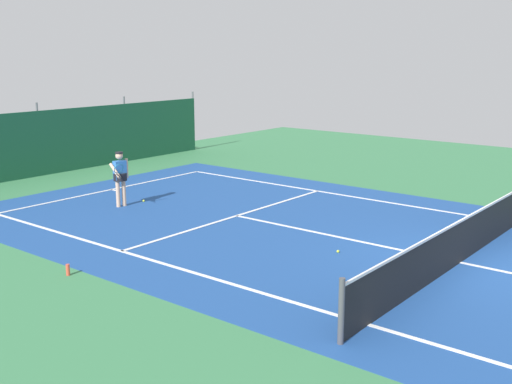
% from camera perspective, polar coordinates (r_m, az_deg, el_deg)
% --- Properties ---
extents(ground_plane, '(36.00, 36.00, 0.00)m').
position_cam_1_polar(ground_plane, '(14.55, 17.97, -6.11)').
color(ground_plane, '#387A4C').
extents(court_surface, '(11.02, 26.60, 0.01)m').
position_cam_1_polar(court_surface, '(14.54, 17.97, -6.10)').
color(court_surface, '#1E478C').
rests_on(court_surface, ground).
extents(tennis_net, '(10.12, 0.10, 1.10)m').
position_cam_1_polar(tennis_net, '(14.40, 18.10, -4.19)').
color(tennis_net, black).
rests_on(tennis_net, ground).
extents(back_fence, '(16.30, 0.98, 2.70)m').
position_cam_1_polar(back_fence, '(25.07, -19.47, 3.06)').
color(back_fence, '#195138').
rests_on(back_fence, ground).
extents(tennis_player, '(0.77, 0.71, 1.64)m').
position_cam_1_polar(tennis_player, '(18.98, -12.20, 1.53)').
color(tennis_player, '#D8AD8C').
rests_on(tennis_player, ground).
extents(tennis_ball_near_player, '(0.07, 0.07, 0.07)m').
position_cam_1_polar(tennis_ball_near_player, '(19.63, -10.14, -0.79)').
color(tennis_ball_near_player, '#CCDB33').
rests_on(tennis_ball_near_player, ground).
extents(tennis_ball_midcourt, '(0.07, 0.07, 0.07)m').
position_cam_1_polar(tennis_ball_midcourt, '(14.62, 7.43, -5.35)').
color(tennis_ball_midcourt, '#CCDB33').
rests_on(tennis_ball_midcourt, ground).
extents(water_bottle, '(0.08, 0.08, 0.24)m').
position_cam_1_polar(water_bottle, '(13.62, -16.67, -6.77)').
color(water_bottle, '#D84C38').
rests_on(water_bottle, ground).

